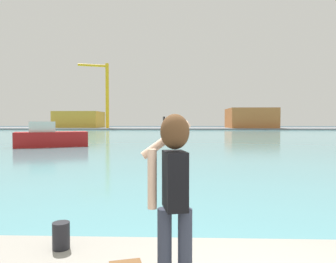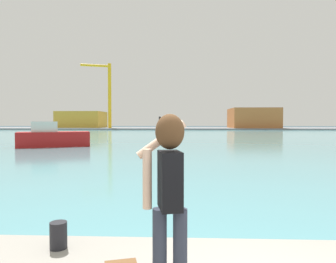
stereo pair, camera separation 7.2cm
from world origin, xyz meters
name	(u,v)px [view 1 (the left image)]	position (x,y,z in m)	size (l,w,h in m)	color
ground_plane	(182,135)	(0.00, 50.00, 0.00)	(220.00, 220.00, 0.00)	#334751
harbor_water	(182,135)	(0.00, 52.00, 0.01)	(140.00, 100.00, 0.02)	#599EA8
far_shore_dock	(180,128)	(0.00, 92.00, 0.23)	(140.00, 20.00, 0.45)	gray
person_photographer	(174,184)	(-0.73, 0.62, 1.70)	(0.53, 0.54, 1.74)	#2D3342
harbor_bollard	(61,236)	(-2.22, 1.57, 0.81)	(0.22, 0.22, 0.35)	black
boat_moored	(50,137)	(-12.45, 25.01, 0.88)	(6.64, 4.58, 2.31)	#B21919
warehouse_left	(79,120)	(-32.54, 93.77, 3.03)	(13.85, 11.49, 5.15)	gold
warehouse_right	(250,118)	(21.46, 90.85, 3.42)	(13.65, 13.58, 5.94)	#B26633
port_crane	(105,91)	(-22.61, 87.19, 11.63)	(8.55, 3.54, 19.26)	yellow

